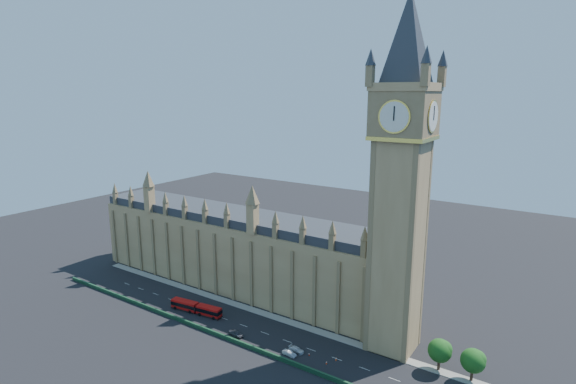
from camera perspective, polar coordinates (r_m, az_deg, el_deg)
The scene contains 15 objects.
ground at distance 141.67m, azimuth -4.33°, elevation -16.99°, with size 400.00×400.00×0.00m, color black.
palace_westminster at distance 165.95m, azimuth -6.61°, elevation -7.26°, with size 120.00×20.00×28.00m.
elizabeth_tower at distance 118.40m, azimuth 14.31°, elevation 4.80°, with size 20.59×20.59×105.00m.
bridge_parapet at distance 135.36m, azimuth -6.80°, elevation -18.26°, with size 160.00×0.60×1.20m, color #1E4C2D.
kerb_north at distance 148.30m, azimuth -2.00°, elevation -15.49°, with size 160.00×3.00×0.16m, color gray.
tree_east_near at distance 126.94m, azimuth 18.84°, elevation -18.48°, with size 6.00×6.00×8.50m.
tree_east_far at distance 125.65m, azimuth 22.56°, elevation -19.14°, with size 6.00×6.00×8.50m.
red_bus at distance 152.71m, azimuth -11.60°, elevation -14.22°, with size 18.85×4.93×3.17m.
car_grey at distance 138.36m, azimuth -6.62°, elevation -17.42°, with size 1.93×4.80×1.63m, color #43454B.
car_silver at distance 129.03m, azimuth 0.16°, elevation -19.79°, with size 1.42×4.09×1.35m, color #B7B9C0.
car_white at distance 130.60m, azimuth 1.09°, elevation -19.37°, with size 1.86×4.57×1.33m, color silver.
cone_a at distance 127.97m, azimuth 6.13°, elevation -20.32°, with size 0.61×0.61×0.80m.
cone_b at distance 131.01m, azimuth 1.50°, elevation -19.41°, with size 0.57×0.57×0.77m.
cone_c at distance 126.37m, azimuth 4.91°, elevation -20.78°, with size 0.60×0.60×0.71m.
cone_d at distance 129.37m, azimuth 2.71°, elevation -19.88°, with size 0.54×0.54×0.71m.
Camera 1 is at (76.50, -96.99, 69.35)m, focal length 28.00 mm.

